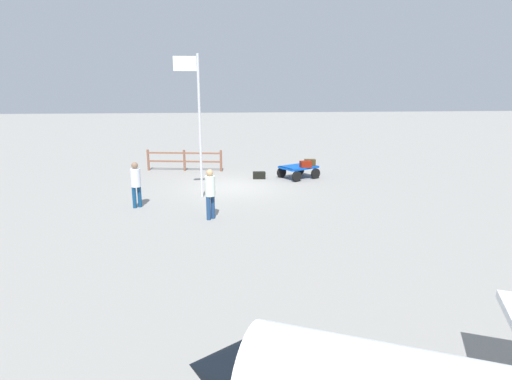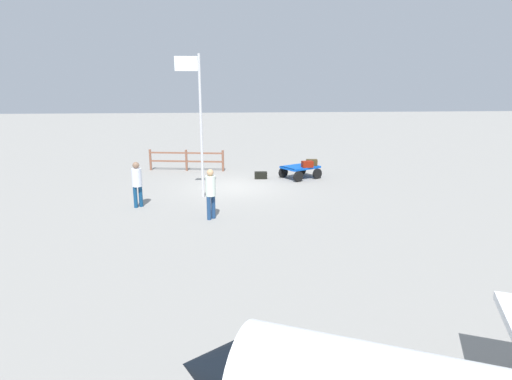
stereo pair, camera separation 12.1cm
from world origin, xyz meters
TOP-DOWN VIEW (x-y plane):
  - ground_plane at (0.00, 0.00)m, footprint 120.00×120.00m
  - luggage_cart at (-3.31, -1.60)m, footprint 2.10×1.93m
  - suitcase_grey at (-3.59, -1.27)m, footprint 0.56×0.41m
  - suitcase_maroon at (-3.91, -1.69)m, footprint 0.58×0.41m
  - suitcase_dark at (-1.40, -1.68)m, footprint 0.62×0.36m
  - worker_lead at (0.96, 4.48)m, footprint 0.47×0.47m
  - worker_trailing at (3.64, 2.79)m, footprint 0.49×0.49m
  - flagpole at (1.40, 1.57)m, footprint 0.96×0.10m
  - wooden_fence at (2.33, -4.07)m, footprint 3.99×0.81m

SIDE VIEW (x-z plane):
  - ground_plane at x=0.00m, z-range 0.00..0.00m
  - suitcase_dark at x=-1.40m, z-range 0.00..0.33m
  - luggage_cart at x=-3.31m, z-range 0.14..0.74m
  - wooden_fence at x=2.33m, z-range 0.09..1.21m
  - suitcase_grey at x=-3.59m, z-range 0.60..0.90m
  - suitcase_maroon at x=-3.91m, z-range 0.60..0.90m
  - worker_lead at x=0.96m, z-range 0.14..1.84m
  - worker_trailing at x=3.64m, z-range 0.15..1.84m
  - flagpole at x=1.40m, z-range 0.48..6.01m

